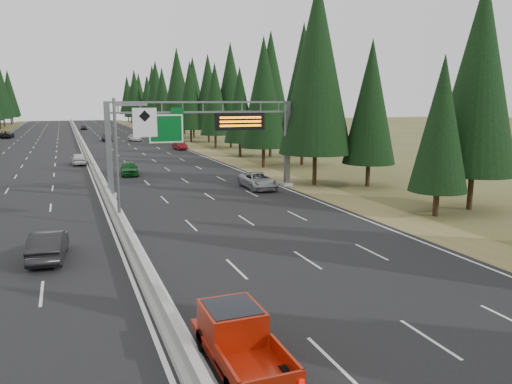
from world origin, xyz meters
TOP-DOWN VIEW (x-y plane):
  - road at (0.00, 80.00)m, footprint 32.00×260.00m
  - shoulder_right at (17.80, 80.00)m, footprint 3.60×260.00m
  - median_barrier at (0.00, 80.00)m, footprint 0.70×260.00m
  - sign_gantry at (8.92, 34.88)m, footprint 16.75×0.98m
  - hov_sign_pole at (0.58, 24.97)m, footprint 2.80×0.50m
  - tree_row_right at (21.91, 76.55)m, footprint 12.21×243.61m
  - silver_minivan at (13.17, 34.58)m, footprint 2.50×5.32m
  - red_pickup at (1.50, 6.41)m, footprint 1.80×5.03m
  - car_ahead_green at (3.31, 47.21)m, footprint 2.09×4.48m
  - car_ahead_dkred at (14.50, 73.22)m, footprint 1.77×4.34m
  - car_ahead_dkgrey at (4.90, 95.52)m, footprint 1.87×4.58m
  - car_ahead_white at (10.00, 93.88)m, footprint 2.28×4.67m
  - car_ahead_far at (2.18, 138.19)m, footprint 1.62×3.84m
  - car_onc_near at (-4.05, 19.24)m, footprint 1.96×4.58m
  - car_onc_white at (-1.50, 58.56)m, footprint 2.01×4.42m
  - car_onc_far at (-14.50, 111.76)m, footprint 2.95×5.69m

SIDE VIEW (x-z plane):
  - shoulder_right at x=17.80m, z-range 0.00..0.06m
  - road at x=0.00m, z-range 0.00..0.08m
  - median_barrier at x=0.00m, z-range -0.01..0.84m
  - car_ahead_white at x=10.00m, z-range 0.08..1.36m
  - car_ahead_far at x=2.18m, z-range 0.08..1.38m
  - car_ahead_dkgrey at x=4.90m, z-range 0.08..1.41m
  - car_ahead_dkred at x=14.50m, z-range 0.08..1.48m
  - car_onc_near at x=-4.05m, z-range 0.08..1.55m
  - silver_minivan at x=13.17m, z-range 0.08..1.55m
  - car_onc_white at x=-1.50m, z-range 0.08..1.55m
  - car_ahead_green at x=3.31m, z-range 0.08..1.56m
  - car_onc_far at x=-14.50m, z-range 0.08..1.61m
  - red_pickup at x=1.50m, z-range 0.17..1.81m
  - hov_sign_pole at x=0.58m, z-range 0.72..8.72m
  - sign_gantry at x=8.92m, z-range 1.37..9.17m
  - tree_row_right at x=21.91m, z-range 0.05..19.05m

